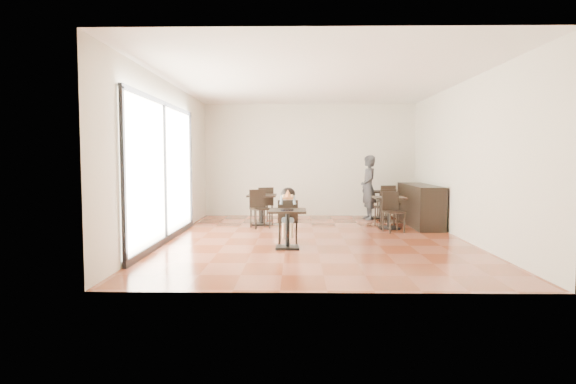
{
  "coord_description": "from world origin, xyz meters",
  "views": [
    {
      "loc": [
        -0.39,
        -9.79,
        1.64
      ],
      "look_at": [
        -0.55,
        -0.59,
        1.0
      ],
      "focal_mm": 30.0,
      "sensor_mm": 36.0,
      "label": 1
    }
  ],
  "objects_px": {
    "cafe_table_mid": "(389,213)",
    "chair_mid_b": "(394,212)",
    "chair_back_b": "(390,204)",
    "child_chair": "(288,221)",
    "chair_left_b": "(260,209)",
    "child": "(288,216)",
    "chair_back_a": "(386,201)",
    "child_table": "(288,229)",
    "adult_patron": "(368,188)",
    "cafe_table_left": "(262,210)",
    "cafe_table_back": "(381,205)",
    "chair_mid_a": "(385,207)",
    "chair_left_a": "(263,205)"
  },
  "relations": [
    {
      "from": "child_chair",
      "to": "chair_left_b",
      "type": "distance_m",
      "value": 2.14
    },
    {
      "from": "chair_mid_b",
      "to": "chair_mid_a",
      "type": "bearing_deg",
      "value": 74.7
    },
    {
      "from": "cafe_table_left",
      "to": "chair_mid_b",
      "type": "bearing_deg",
      "value": -20.71
    },
    {
      "from": "chair_left_b",
      "to": "chair_back_a",
      "type": "height_order",
      "value": "chair_back_a"
    },
    {
      "from": "child_table",
      "to": "chair_back_a",
      "type": "height_order",
      "value": "chair_back_a"
    },
    {
      "from": "child_table",
      "to": "cafe_table_back",
      "type": "relative_size",
      "value": 0.94
    },
    {
      "from": "child_table",
      "to": "chair_back_a",
      "type": "distance_m",
      "value": 5.29
    },
    {
      "from": "cafe_table_back",
      "to": "child_table",
      "type": "bearing_deg",
      "value": -118.9
    },
    {
      "from": "cafe_table_back",
      "to": "child",
      "type": "bearing_deg",
      "value": -122.15
    },
    {
      "from": "child_chair",
      "to": "cafe_table_mid",
      "type": "xyz_separation_m",
      "value": [
        2.33,
        1.98,
        -0.05
      ]
    },
    {
      "from": "chair_mid_b",
      "to": "chair_back_b",
      "type": "xyz_separation_m",
      "value": [
        0.31,
        1.98,
        0.0
      ]
    },
    {
      "from": "chair_back_a",
      "to": "child",
      "type": "bearing_deg",
      "value": 48.85
    },
    {
      "from": "cafe_table_mid",
      "to": "chair_mid_b",
      "type": "xyz_separation_m",
      "value": [
        -0.0,
        -0.55,
        0.08
      ]
    },
    {
      "from": "child_chair",
      "to": "cafe_table_mid",
      "type": "relative_size",
      "value": 1.14
    },
    {
      "from": "chair_left_b",
      "to": "chair_back_a",
      "type": "relative_size",
      "value": 1.0
    },
    {
      "from": "cafe_table_left",
      "to": "chair_left_b",
      "type": "height_order",
      "value": "chair_left_b"
    },
    {
      "from": "child_table",
      "to": "chair_mid_b",
      "type": "bearing_deg",
      "value": 40.31
    },
    {
      "from": "chair_left_b",
      "to": "chair_back_a",
      "type": "bearing_deg",
      "value": 6.31
    },
    {
      "from": "child",
      "to": "chair_left_b",
      "type": "relative_size",
      "value": 1.19
    },
    {
      "from": "cafe_table_left",
      "to": "chair_back_a",
      "type": "distance_m",
      "value": 3.64
    },
    {
      "from": "child",
      "to": "chair_mid_b",
      "type": "bearing_deg",
      "value": 31.5
    },
    {
      "from": "chair_mid_b",
      "to": "chair_left_a",
      "type": "distance_m",
      "value": 3.47
    },
    {
      "from": "chair_back_b",
      "to": "chair_left_a",
      "type": "bearing_deg",
      "value": 176.93
    },
    {
      "from": "child",
      "to": "chair_left_b",
      "type": "distance_m",
      "value": 2.14
    },
    {
      "from": "chair_mid_b",
      "to": "chair_left_a",
      "type": "bearing_deg",
      "value": 135.45
    },
    {
      "from": "child_table",
      "to": "child_chair",
      "type": "relative_size",
      "value": 0.83
    },
    {
      "from": "cafe_table_mid",
      "to": "chair_back_b",
      "type": "xyz_separation_m",
      "value": [
        0.31,
        1.43,
        0.08
      ]
    },
    {
      "from": "child_table",
      "to": "cafe_table_back",
      "type": "height_order",
      "value": "cafe_table_back"
    },
    {
      "from": "child_table",
      "to": "chair_mid_b",
      "type": "relative_size",
      "value": 0.79
    },
    {
      "from": "cafe_table_back",
      "to": "chair_mid_a",
      "type": "height_order",
      "value": "chair_mid_a"
    },
    {
      "from": "child_chair",
      "to": "cafe_table_left",
      "type": "height_order",
      "value": "child_chair"
    },
    {
      "from": "child_chair",
      "to": "chair_back_a",
      "type": "xyz_separation_m",
      "value": [
        2.64,
        4.04,
        0.03
      ]
    },
    {
      "from": "adult_patron",
      "to": "cafe_table_left",
      "type": "distance_m",
      "value": 3.03
    },
    {
      "from": "chair_back_b",
      "to": "chair_left_b",
      "type": "bearing_deg",
      "value": -165.4
    },
    {
      "from": "child",
      "to": "adult_patron",
      "type": "distance_m",
      "value": 4.23
    },
    {
      "from": "cafe_table_mid",
      "to": "chair_mid_b",
      "type": "height_order",
      "value": "chair_mid_b"
    },
    {
      "from": "chair_left_a",
      "to": "child_chair",
      "type": "bearing_deg",
      "value": 77.71
    },
    {
      "from": "chair_back_b",
      "to": "child",
      "type": "bearing_deg",
      "value": -135.72
    },
    {
      "from": "child_table",
      "to": "chair_back_b",
      "type": "xyz_separation_m",
      "value": [
        2.64,
        3.96,
        0.1
      ]
    },
    {
      "from": "child_table",
      "to": "chair_left_b",
      "type": "bearing_deg",
      "value": 105.06
    },
    {
      "from": "cafe_table_back",
      "to": "chair_mid_a",
      "type": "bearing_deg",
      "value": -96.19
    },
    {
      "from": "cafe_table_back",
      "to": "chair_mid_a",
      "type": "xyz_separation_m",
      "value": [
        -0.15,
        -1.43,
        0.07
      ]
    },
    {
      "from": "adult_patron",
      "to": "chair_mid_a",
      "type": "height_order",
      "value": "adult_patron"
    },
    {
      "from": "chair_back_a",
      "to": "chair_back_b",
      "type": "relative_size",
      "value": 1.0
    },
    {
      "from": "child",
      "to": "chair_left_b",
      "type": "height_order",
      "value": "child"
    },
    {
      "from": "chair_mid_a",
      "to": "chair_mid_b",
      "type": "height_order",
      "value": "same"
    },
    {
      "from": "cafe_table_mid",
      "to": "chair_back_b",
      "type": "relative_size",
      "value": 0.82
    },
    {
      "from": "child_table",
      "to": "child",
      "type": "relative_size",
      "value": 0.66
    },
    {
      "from": "chair_mid_a",
      "to": "chair_left_b",
      "type": "xyz_separation_m",
      "value": [
        -3.03,
        -0.51,
        0.0
      ]
    },
    {
      "from": "child_table",
      "to": "cafe_table_left",
      "type": "distance_m",
      "value": 3.2
    }
  ]
}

